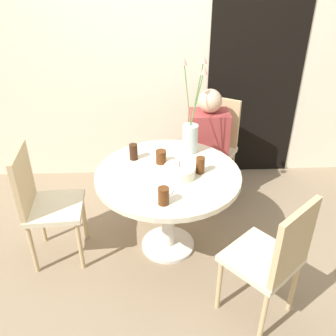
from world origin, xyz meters
name	(u,v)px	position (x,y,z in m)	size (l,w,h in m)	color
ground_plane	(168,245)	(0.00, 0.00, 0.00)	(16.00, 16.00, 0.00)	#89755B
wall_back	(162,48)	(0.00, 1.20, 1.30)	(8.00, 0.05, 2.60)	beige
doorway_panel	(255,78)	(0.88, 1.17, 1.02)	(0.90, 0.01, 2.05)	black
dining_table	(168,187)	(0.00, 0.00, 0.58)	(1.06, 1.06, 0.70)	beige
chair_near_front	(214,142)	(0.46, 0.79, 0.53)	(0.55, 0.55, 0.93)	beige
chair_far_back	(42,199)	(-0.91, -0.06, 0.53)	(0.42, 0.42, 0.93)	beige
chair_left_flank	(274,256)	(0.60, -0.69, 0.53)	(0.56, 0.56, 0.93)	beige
birthday_cake	(179,171)	(0.08, -0.05, 0.74)	(0.23, 0.23, 0.12)	white
flower_vase	(191,129)	(0.19, 0.33, 0.89)	(0.20, 0.25, 0.72)	#B2C6C1
side_plate	(160,190)	(-0.06, -0.22, 0.71)	(0.18, 0.18, 0.01)	silver
drink_glass_0	(161,157)	(-0.05, 0.15, 0.75)	(0.08, 0.08, 0.10)	#51280F
drink_glass_1	(164,196)	(-0.04, -0.37, 0.76)	(0.07, 0.07, 0.12)	#51280F
drink_glass_2	(134,152)	(-0.25, 0.21, 0.76)	(0.06, 0.06, 0.12)	#33190C
drink_glass_3	(200,165)	(0.23, -0.01, 0.76)	(0.06, 0.06, 0.12)	#51280F
person_woman	(207,151)	(0.38, 0.65, 0.51)	(0.34, 0.24, 1.09)	#383333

